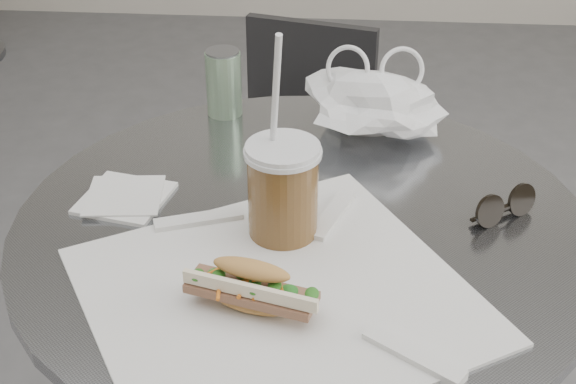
# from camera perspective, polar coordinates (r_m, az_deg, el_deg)

# --- Properties ---
(cafe_table) EXTENTS (0.76, 0.76, 0.74)m
(cafe_table) POSITION_cam_1_polar(r_m,az_deg,el_deg) (1.22, 0.93, -12.69)
(cafe_table) COLOR slate
(cafe_table) RESTS_ON ground
(chair_far) EXTENTS (0.38, 0.41, 0.72)m
(chair_far) POSITION_cam_1_polar(r_m,az_deg,el_deg) (1.84, 0.20, -1.05)
(chair_far) COLOR #2E2E31
(chair_far) RESTS_ON ground
(sandwich_paper) EXTENTS (0.55, 0.55, 0.00)m
(sandwich_paper) POSITION_cam_1_polar(r_m,az_deg,el_deg) (0.92, -0.75, -7.31)
(sandwich_paper) COLOR white
(sandwich_paper) RESTS_ON cafe_table
(banh_mi) EXTENTS (0.19, 0.12, 0.06)m
(banh_mi) POSITION_cam_1_polar(r_m,az_deg,el_deg) (0.89, -2.61, -6.80)
(banh_mi) COLOR tan
(banh_mi) RESTS_ON sandwich_paper
(iced_coffee) EXTENTS (0.10, 0.10, 0.28)m
(iced_coffee) POSITION_cam_1_polar(r_m,az_deg,el_deg) (0.99, -0.37, 0.17)
(iced_coffee) COLOR brown
(iced_coffee) RESTS_ON cafe_table
(sunglasses) EXTENTS (0.09, 0.07, 0.04)m
(sunglasses) POSITION_cam_1_polar(r_m,az_deg,el_deg) (1.08, 15.13, -1.05)
(sunglasses) COLOR black
(sunglasses) RESTS_ON cafe_table
(plastic_bag) EXTENTS (0.21, 0.17, 0.10)m
(plastic_bag) POSITION_cam_1_polar(r_m,az_deg,el_deg) (1.24, 6.06, 6.08)
(plastic_bag) COLOR white
(plastic_bag) RESTS_ON cafe_table
(napkin_stack) EXTENTS (0.13, 0.13, 0.01)m
(napkin_stack) POSITION_cam_1_polar(r_m,az_deg,el_deg) (1.11, -11.54, -0.37)
(napkin_stack) COLOR white
(napkin_stack) RESTS_ON cafe_table
(drink_can) EXTENTS (0.06, 0.06, 0.11)m
(drink_can) POSITION_cam_1_polar(r_m,az_deg,el_deg) (1.30, -4.59, 7.76)
(drink_can) COLOR #5FA260
(drink_can) RESTS_ON cafe_table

